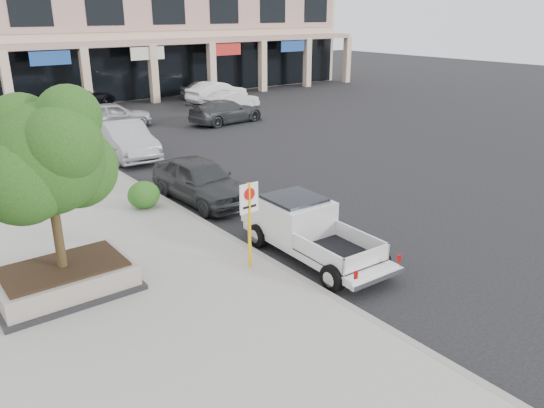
{
  "coord_description": "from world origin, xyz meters",
  "views": [
    {
      "loc": [
        -9.36,
        -9.98,
        6.46
      ],
      "look_at": [
        -0.56,
        1.5,
        1.19
      ],
      "focal_mm": 35.0,
      "sensor_mm": 36.0,
      "label": 1
    }
  ],
  "objects_px": {
    "curb_car_b": "(125,139)",
    "lot_car_b": "(232,100)",
    "lot_car_c": "(226,111)",
    "lot_car_e": "(208,89)",
    "curb_car_d": "(66,115)",
    "curb_car_a": "(201,180)",
    "planter": "(65,279)",
    "pickup_truck": "(314,232)",
    "lot_car_a": "(112,115)",
    "lot_car_f": "(217,92)",
    "planter_tree": "(51,157)",
    "lot_car_d": "(74,99)",
    "curb_car_c": "(87,123)",
    "no_parking_sign": "(249,214)"
  },
  "relations": [
    {
      "from": "curb_car_b",
      "to": "lot_car_b",
      "type": "relative_size",
      "value": 1.26
    },
    {
      "from": "pickup_truck",
      "to": "lot_car_a",
      "type": "distance_m",
      "value": 20.47
    },
    {
      "from": "planter",
      "to": "lot_car_f",
      "type": "xyz_separation_m",
      "value": [
        18.15,
        22.36,
        0.3
      ]
    },
    {
      "from": "lot_car_d",
      "to": "lot_car_f",
      "type": "xyz_separation_m",
      "value": [
        9.69,
        -2.68,
        -0.06
      ]
    },
    {
      "from": "planter",
      "to": "lot_car_e",
      "type": "bearing_deg",
      "value": 52.78
    },
    {
      "from": "curb_car_d",
      "to": "lot_car_b",
      "type": "relative_size",
      "value": 1.25
    },
    {
      "from": "no_parking_sign",
      "to": "lot_car_c",
      "type": "bearing_deg",
      "value": 58.95
    },
    {
      "from": "curb_car_a",
      "to": "curb_car_d",
      "type": "relative_size",
      "value": 0.91
    },
    {
      "from": "curb_car_a",
      "to": "planter",
      "type": "bearing_deg",
      "value": -148.62
    },
    {
      "from": "pickup_truck",
      "to": "lot_car_e",
      "type": "height_order",
      "value": "pickup_truck"
    },
    {
      "from": "lot_car_f",
      "to": "planter_tree",
      "type": "bearing_deg",
      "value": 133.52
    },
    {
      "from": "lot_car_f",
      "to": "lot_car_a",
      "type": "bearing_deg",
      "value": 105.36
    },
    {
      "from": "curb_car_c",
      "to": "lot_car_f",
      "type": "xyz_separation_m",
      "value": [
        11.64,
        5.3,
        0.09
      ]
    },
    {
      "from": "lot_car_f",
      "to": "curb_car_d",
      "type": "bearing_deg",
      "value": 93.03
    },
    {
      "from": "pickup_truck",
      "to": "curb_car_c",
      "type": "bearing_deg",
      "value": 90.5
    },
    {
      "from": "planter",
      "to": "lot_car_e",
      "type": "xyz_separation_m",
      "value": [
        18.65,
        24.55,
        0.24
      ]
    },
    {
      "from": "curb_car_b",
      "to": "lot_car_c",
      "type": "bearing_deg",
      "value": 30.41
    },
    {
      "from": "curb_car_c",
      "to": "lot_car_f",
      "type": "bearing_deg",
      "value": 20.4
    },
    {
      "from": "curb_car_a",
      "to": "curb_car_d",
      "type": "height_order",
      "value": "curb_car_a"
    },
    {
      "from": "curb_car_d",
      "to": "lot_car_b",
      "type": "bearing_deg",
      "value": -6.2
    },
    {
      "from": "planter",
      "to": "curb_car_a",
      "type": "distance_m",
      "value": 7.27
    },
    {
      "from": "pickup_truck",
      "to": "lot_car_a",
      "type": "xyz_separation_m",
      "value": [
        2.35,
        20.33,
        -0.02
      ]
    },
    {
      "from": "curb_car_d",
      "to": "lot_car_e",
      "type": "distance_m",
      "value": 13.05
    },
    {
      "from": "curb_car_d",
      "to": "lot_car_a",
      "type": "relative_size",
      "value": 1.13
    },
    {
      "from": "curb_car_a",
      "to": "planter_tree",
      "type": "bearing_deg",
      "value": -149.06
    },
    {
      "from": "lot_car_c",
      "to": "lot_car_e",
      "type": "xyz_separation_m",
      "value": [
        4.12,
        9.09,
        0.0
      ]
    },
    {
      "from": "curb_car_d",
      "to": "lot_car_e",
      "type": "relative_size",
      "value": 1.21
    },
    {
      "from": "pickup_truck",
      "to": "curb_car_b",
      "type": "xyz_separation_m",
      "value": [
        0.26,
        13.52,
        0.06
      ]
    },
    {
      "from": "curb_car_a",
      "to": "curb_car_d",
      "type": "distance_m",
      "value": 16.19
    },
    {
      "from": "planter_tree",
      "to": "pickup_truck",
      "type": "height_order",
      "value": "planter_tree"
    },
    {
      "from": "lot_car_e",
      "to": "curb_car_d",
      "type": "bearing_deg",
      "value": 122.0
    },
    {
      "from": "planter_tree",
      "to": "lot_car_c",
      "type": "bearing_deg",
      "value": 46.76
    },
    {
      "from": "planter",
      "to": "curb_car_c",
      "type": "distance_m",
      "value": 18.27
    },
    {
      "from": "planter_tree",
      "to": "curb_car_d",
      "type": "height_order",
      "value": "planter_tree"
    },
    {
      "from": "planter_tree",
      "to": "lot_car_c",
      "type": "height_order",
      "value": "planter_tree"
    },
    {
      "from": "no_parking_sign",
      "to": "lot_car_b",
      "type": "relative_size",
      "value": 0.57
    },
    {
      "from": "planter",
      "to": "lot_car_a",
      "type": "relative_size",
      "value": 0.72
    },
    {
      "from": "curb_car_c",
      "to": "planter_tree",
      "type": "bearing_deg",
      "value": -114.72
    },
    {
      "from": "planter_tree",
      "to": "curb_car_b",
      "type": "xyz_separation_m",
      "value": [
        6.24,
        11.33,
        -2.57
      ]
    },
    {
      "from": "lot_car_b",
      "to": "lot_car_d",
      "type": "height_order",
      "value": "lot_car_d"
    },
    {
      "from": "pickup_truck",
      "to": "lot_car_c",
      "type": "height_order",
      "value": "pickup_truck"
    },
    {
      "from": "lot_car_a",
      "to": "planter",
      "type": "bearing_deg",
      "value": 165.19
    },
    {
      "from": "curb_car_c",
      "to": "lot_car_e",
      "type": "distance_m",
      "value": 14.26
    },
    {
      "from": "lot_car_f",
      "to": "lot_car_c",
      "type": "bearing_deg",
      "value": 144.88
    },
    {
      "from": "curb_car_c",
      "to": "lot_car_e",
      "type": "height_order",
      "value": "lot_car_e"
    },
    {
      "from": "curb_car_d",
      "to": "curb_car_a",
      "type": "bearing_deg",
      "value": -91.43
    },
    {
      "from": "planter",
      "to": "planter_tree",
      "type": "distance_m",
      "value": 2.95
    },
    {
      "from": "planter_tree",
      "to": "lot_car_c",
      "type": "relative_size",
      "value": 0.82
    },
    {
      "from": "planter_tree",
      "to": "lot_car_f",
      "type": "relative_size",
      "value": 0.85
    },
    {
      "from": "curb_car_a",
      "to": "lot_car_d",
      "type": "distance_m",
      "value": 21.18
    }
  ]
}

